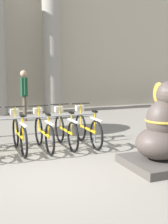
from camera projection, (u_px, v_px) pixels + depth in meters
ground_plane at (50, 176)px, 5.54m from camera, size 60.00×60.00×0.00m
column_right at (52, 49)px, 12.96m from camera, size 0.94×0.94×5.16m
bike_rack at (18, 124)px, 7.17m from camera, size 3.97×0.05×0.77m
bicycle_3 at (19, 134)px, 7.07m from camera, size 0.48×1.73×1.00m
bicycle_4 at (43, 132)px, 7.26m from camera, size 0.48×1.73×1.00m
bicycle_5 at (65, 130)px, 7.53m from camera, size 0.48×1.73×1.00m
bicycle_6 at (87, 128)px, 7.71m from camera, size 0.48×1.73×1.00m
elephant_statue at (163, 133)px, 5.98m from camera, size 1.28×1.28×1.96m
person_pedestrian at (24, 90)px, 11.04m from camera, size 0.24×0.47×1.80m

